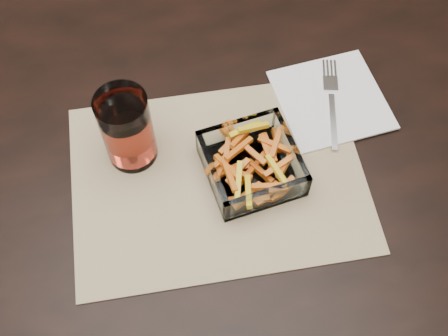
{
  "coord_description": "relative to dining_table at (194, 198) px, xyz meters",
  "views": [
    {
      "loc": [
        -0.03,
        -0.42,
        1.52
      ],
      "look_at": [
        0.05,
        -0.02,
        0.78
      ],
      "focal_mm": 45.0,
      "sensor_mm": 36.0,
      "label": 1
    }
  ],
  "objects": [
    {
      "name": "placemat",
      "position": [
        0.04,
        -0.02,
        0.09
      ],
      "size": [
        0.46,
        0.34,
        0.0
      ],
      "primitive_type": "cube",
      "rotation": [
        0.0,
        0.0,
        -0.03
      ],
      "color": "tan",
      "rests_on": "dining_table"
    },
    {
      "name": "glass_bowl",
      "position": [
        0.09,
        -0.02,
        0.11
      ],
      "size": [
        0.15,
        0.15,
        0.05
      ],
      "rotation": [
        0.0,
        0.0,
        0.15
      ],
      "color": "white",
      "rests_on": "placemat"
    },
    {
      "name": "fork",
      "position": [
        0.25,
        0.09,
        0.1
      ],
      "size": [
        0.06,
        0.18,
        0.0
      ],
      "rotation": [
        0.0,
        0.0,
        -0.23
      ],
      "color": "silver",
      "rests_on": "napkin"
    },
    {
      "name": "dining_table",
      "position": [
        0.0,
        0.0,
        0.0
      ],
      "size": [
        1.6,
        0.9,
        0.75
      ],
      "color": "black",
      "rests_on": "ground"
    },
    {
      "name": "napkin",
      "position": [
        0.25,
        0.09,
        0.09
      ],
      "size": [
        0.19,
        0.19,
        0.0
      ],
      "primitive_type": "cube",
      "rotation": [
        0.0,
        0.0,
        0.1
      ],
      "color": "white",
      "rests_on": "placemat"
    },
    {
      "name": "tumbler",
      "position": [
        -0.09,
        0.05,
        0.15
      ],
      "size": [
        0.08,
        0.08,
        0.14
      ],
      "color": "white",
      "rests_on": "placemat"
    }
  ]
}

